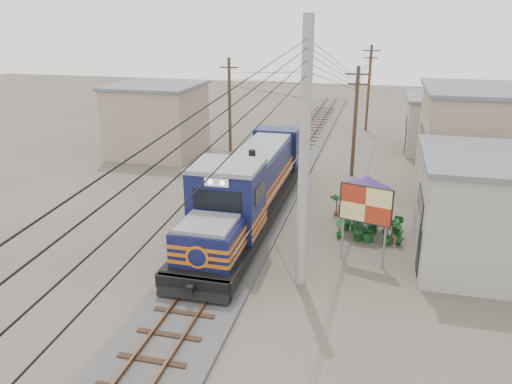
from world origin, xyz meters
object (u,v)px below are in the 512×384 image
(market_umbrella, at_px, (366,182))
(billboard, at_px, (366,207))
(locomotive, at_px, (249,190))
(vendor, at_px, (373,220))

(market_umbrella, bearing_deg, billboard, -87.90)
(billboard, bearing_deg, locomotive, 167.85)
(locomotive, xyz_separation_m, vendor, (6.08, -0.07, -0.99))
(billboard, xyz_separation_m, vendor, (0.32, 3.02, -1.79))
(locomotive, bearing_deg, market_umbrella, 4.10)
(billboard, bearing_deg, vendor, 99.94)
(locomotive, xyz_separation_m, billboard, (5.76, -3.09, 0.80))
(locomotive, xyz_separation_m, market_umbrella, (5.63, 0.40, 0.71))
(locomotive, height_order, billboard, locomotive)
(vendor, bearing_deg, billboard, 43.86)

